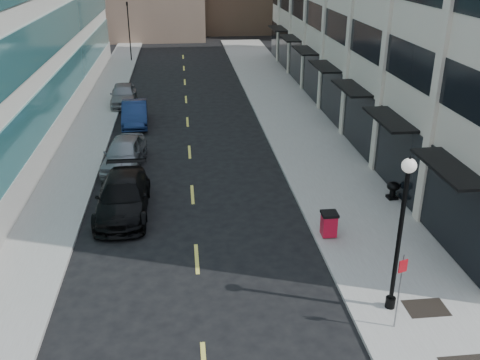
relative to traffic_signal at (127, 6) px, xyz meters
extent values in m
cube|color=gray|center=(13.00, -28.00, -5.64)|extent=(5.00, 80.00, 0.15)
cube|color=gray|center=(-1.00, -28.00, -5.64)|extent=(3.00, 80.00, 0.15)
cube|color=black|center=(15.52, -21.00, -3.72)|extent=(0.18, 46.00, 3.60)
cube|color=black|center=(15.53, -21.00, 0.78)|extent=(0.12, 46.00, 1.80)
cube|color=#BFB6A2|center=(15.50, -38.00, 3.28)|extent=(0.35, 0.60, 18.00)
cube|color=black|center=(14.85, -41.00, -1.82)|extent=(1.30, 4.00, 0.12)
cube|color=black|center=(14.85, -35.00, -1.82)|extent=(1.30, 4.00, 0.12)
cube|color=black|center=(14.85, -29.00, -1.82)|extent=(1.30, 4.00, 0.12)
cube|color=black|center=(14.85, -23.00, -1.82)|extent=(1.30, 4.00, 0.12)
cube|color=black|center=(14.85, -17.00, -1.82)|extent=(1.30, 4.00, 0.12)
cube|color=black|center=(14.85, -11.00, -1.82)|extent=(1.30, 4.00, 0.12)
cube|color=black|center=(14.85, -5.00, -1.82)|extent=(1.30, 4.00, 0.12)
cube|color=gray|center=(-2.46, -21.00, -4.82)|extent=(0.20, 46.00, 1.80)
cube|color=#317072|center=(-2.47, -21.00, -2.72)|extent=(0.14, 45.60, 2.40)
cube|color=#317072|center=(-2.47, -21.00, 0.78)|extent=(0.14, 45.60, 2.40)
cube|color=black|center=(13.10, -44.20, -5.56)|extent=(1.40, 1.00, 0.01)
cube|color=#D8CC4C|center=(5.50, -40.00, -5.71)|extent=(0.15, 2.20, 0.01)
cube|color=#D8CC4C|center=(5.50, -34.00, -5.71)|extent=(0.15, 2.20, 0.01)
cube|color=#D8CC4C|center=(5.50, -28.00, -5.71)|extent=(0.15, 2.20, 0.01)
cube|color=#D8CC4C|center=(5.50, -22.00, -5.71)|extent=(0.15, 2.20, 0.01)
cube|color=#D8CC4C|center=(5.50, -16.00, -5.71)|extent=(0.15, 2.20, 0.01)
cube|color=#D8CC4C|center=(5.50, -10.00, -5.71)|extent=(0.15, 2.20, 0.01)
cube|color=#D8CC4C|center=(5.50, -4.00, -5.71)|extent=(0.15, 2.20, 0.01)
cube|color=#D8CC4C|center=(5.50, 2.00, -5.71)|extent=(0.15, 2.20, 0.01)
cylinder|color=black|center=(0.00, 0.00, -2.72)|extent=(0.12, 0.12, 6.00)
imported|color=black|center=(0.00, 0.00, 0.27)|extent=(0.66, 0.66, 1.98)
imported|color=black|center=(2.30, -35.66, -4.89)|extent=(2.33, 5.71, 1.66)
imported|color=gray|center=(1.88, -29.98, -4.88)|extent=(2.53, 5.13, 1.68)
imported|color=#14244C|center=(1.91, -22.21, -4.92)|extent=(1.93, 4.90, 1.59)
imported|color=gray|center=(0.70, -17.04, -4.90)|extent=(2.19, 4.91, 1.64)
cube|color=red|center=(11.08, -39.03, -5.04)|extent=(0.60, 0.60, 0.96)
cube|color=black|center=(11.08, -39.03, -4.53)|extent=(0.68, 0.68, 0.11)
cylinder|color=black|center=(10.89, -38.71, -5.46)|extent=(0.06, 0.21, 0.21)
cylinder|color=black|center=(11.27, -38.71, -5.46)|extent=(0.06, 0.21, 0.21)
cylinder|color=black|center=(11.90, -44.00, -5.38)|extent=(0.33, 0.33, 0.38)
cylinder|color=black|center=(11.90, -44.00, -2.95)|extent=(0.15, 0.15, 4.81)
sphere|color=silver|center=(11.90, -44.00, -0.39)|extent=(0.46, 0.46, 0.46)
cone|color=black|center=(11.90, -44.00, -0.13)|extent=(0.13, 0.13, 0.19)
cylinder|color=slate|center=(11.67, -45.00, -4.22)|extent=(0.05, 0.05, 2.69)
cube|color=#B10B14|center=(11.67, -45.02, -3.27)|extent=(0.31, 0.12, 0.43)
cube|color=black|center=(15.10, -35.83, -5.50)|extent=(0.51, 0.51, 0.13)
cylinder|color=black|center=(15.10, -35.83, -5.23)|extent=(0.29, 0.29, 0.45)
ellipsoid|color=black|center=(15.10, -35.83, -4.92)|extent=(0.62, 0.62, 0.44)
camera|label=1|loc=(5.21, -58.20, 5.68)|focal=40.00mm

